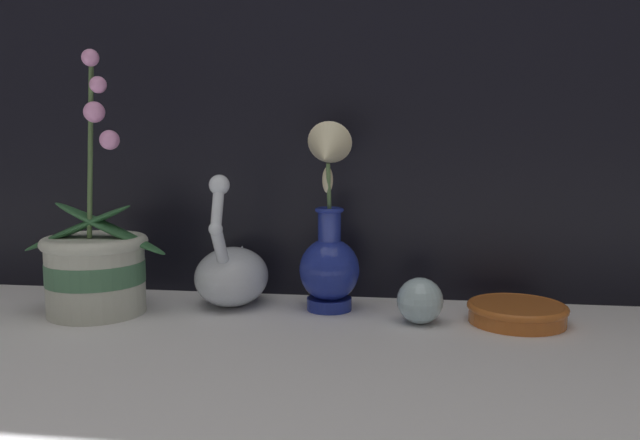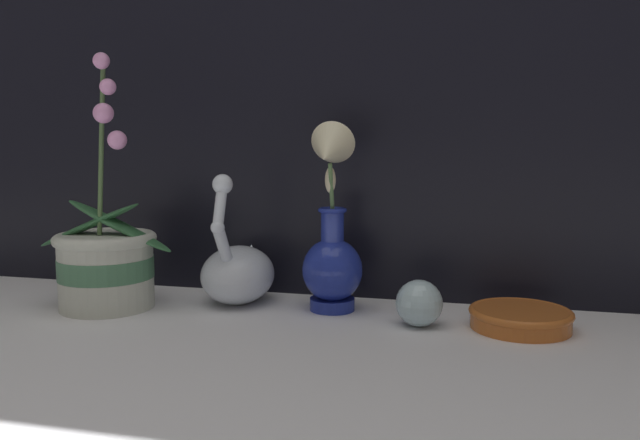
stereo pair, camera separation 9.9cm
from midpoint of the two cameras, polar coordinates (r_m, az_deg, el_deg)
ground_plane at (r=0.89m, az=-0.90°, el=-11.38°), size 2.80×2.80×0.00m
orchid_potted_plant at (r=1.12m, az=-16.59°, el=-3.63°), size 0.24×0.17×0.43m
swan_figurine at (r=1.11m, az=-4.93°, el=-4.65°), size 0.13×0.20×0.23m
blue_vase at (r=1.04m, az=3.79°, el=-2.14°), size 0.10×0.13×0.32m
glass_sphere at (r=0.99m, az=11.93°, el=-7.49°), size 0.07×0.07×0.07m
amber_dish at (r=1.03m, az=20.57°, el=-8.34°), size 0.16×0.16×0.03m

